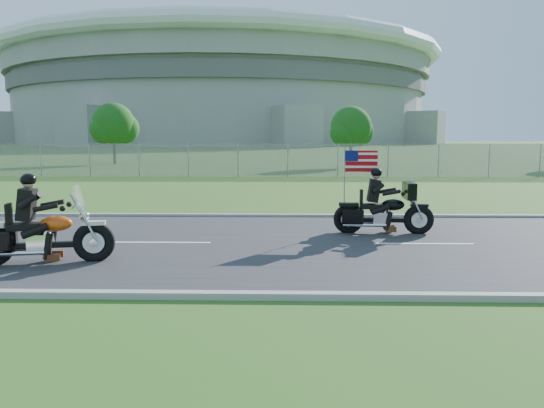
{
  "coord_description": "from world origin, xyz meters",
  "views": [
    {
      "loc": [
        0.8,
        -11.89,
        2.49
      ],
      "look_at": [
        0.52,
        0.0,
        0.94
      ],
      "focal_mm": 35.0,
      "sensor_mm": 36.0,
      "label": 1
    }
  ],
  "objects": [
    {
      "name": "motorcycle_follow",
      "position": [
        3.29,
        1.34,
        0.58
      ],
      "size": [
        2.52,
        0.83,
        2.1
      ],
      "rotation": [
        0.0,
        0.0,
        -0.05
      ],
      "color": "black",
      "rests_on": "ground"
    },
    {
      "name": "ground",
      "position": [
        0.0,
        0.0,
        0.0
      ],
      "size": [
        420.0,
        420.0,
        0.0
      ],
      "primitive_type": "plane",
      "color": "#3B541A",
      "rests_on": "ground"
    },
    {
      "name": "curb_north",
      "position": [
        0.0,
        4.05,
        0.05
      ],
      "size": [
        120.0,
        0.18,
        0.12
      ],
      "primitive_type": "cube",
      "color": "#9E9B93",
      "rests_on": "ground"
    },
    {
      "name": "curb_south",
      "position": [
        0.0,
        -4.05,
        0.05
      ],
      "size": [
        120.0,
        0.18,
        0.12
      ],
      "primitive_type": "cube",
      "color": "#9E9B93",
      "rests_on": "ground"
    },
    {
      "name": "motorcycle_lead",
      "position": [
        -3.89,
        -1.98,
        0.56
      ],
      "size": [
        2.65,
        0.98,
        1.79
      ],
      "rotation": [
        0.0,
        0.0,
        0.2
      ],
      "color": "black",
      "rests_on": "ground"
    },
    {
      "name": "tree_fence_near",
      "position": [
        6.04,
        30.04,
        2.97
      ],
      "size": [
        3.52,
        3.28,
        4.75
      ],
      "color": "#382316",
      "rests_on": "ground"
    },
    {
      "name": "road",
      "position": [
        0.0,
        0.0,
        0.02
      ],
      "size": [
        120.0,
        8.0,
        0.04
      ],
      "primitive_type": "cube",
      "color": "#28282B",
      "rests_on": "ground"
    },
    {
      "name": "fence",
      "position": [
        -5.0,
        20.0,
        1.0
      ],
      "size": [
        60.0,
        0.03,
        2.0
      ],
      "primitive_type": "cube",
      "color": "gray",
      "rests_on": "ground"
    },
    {
      "name": "tree_fence_mid",
      "position": [
        -13.95,
        34.04,
        3.3
      ],
      "size": [
        3.96,
        3.69,
        5.3
      ],
      "color": "#382316",
      "rests_on": "ground"
    },
    {
      "name": "stadium",
      "position": [
        -20.0,
        170.0,
        15.58
      ],
      "size": [
        140.4,
        140.4,
        29.2
      ],
      "color": "#A3A099",
      "rests_on": "ground"
    }
  ]
}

